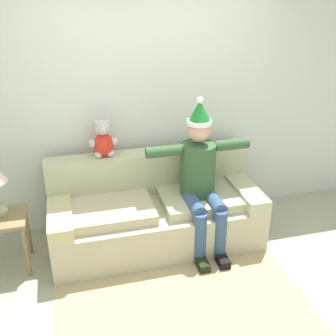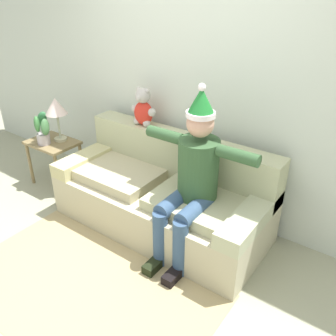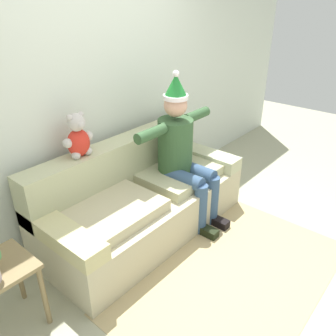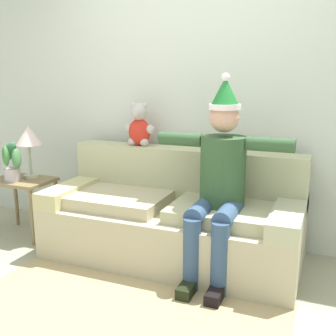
{
  "view_description": "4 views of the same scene",
  "coord_description": "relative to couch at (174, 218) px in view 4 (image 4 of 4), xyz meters",
  "views": [
    {
      "loc": [
        -0.77,
        -2.43,
        2.47
      ],
      "look_at": [
        0.1,
        0.89,
        0.86
      ],
      "focal_mm": 43.61,
      "sensor_mm": 36.0,
      "label": 1
    },
    {
      "loc": [
        1.75,
        -1.32,
        2.2
      ],
      "look_at": [
        0.15,
        0.9,
        0.73
      ],
      "focal_mm": 38.49,
      "sensor_mm": 36.0,
      "label": 2
    },
    {
      "loc": [
        -1.98,
        -0.99,
        2.11
      ],
      "look_at": [
        0.16,
        0.83,
        0.67
      ],
      "focal_mm": 36.9,
      "sensor_mm": 36.0,
      "label": 3
    },
    {
      "loc": [
        1.17,
        -1.97,
        1.48
      ],
      "look_at": [
        0.04,
        0.8,
        0.8
      ],
      "focal_mm": 43.92,
      "sensor_mm": 36.0,
      "label": 4
    }
  ],
  "objects": [
    {
      "name": "couch",
      "position": [
        0.0,
        0.0,
        0.0
      ],
      "size": [
        2.05,
        0.89,
        0.87
      ],
      "color": "#BCB391",
      "rests_on": "ground_plane"
    },
    {
      "name": "potted_plant",
      "position": [
        -1.51,
        -0.19,
        0.37
      ],
      "size": [
        0.26,
        0.22,
        0.37
      ],
      "color": "#B5A8AF",
      "rests_on": "side_table"
    },
    {
      "name": "table_lamp",
      "position": [
        -1.43,
        -0.02,
        0.59
      ],
      "size": [
        0.24,
        0.24,
        0.49
      ],
      "color": "#BCB692",
      "rests_on": "side_table"
    },
    {
      "name": "ground_plane",
      "position": [
        0.0,
        -1.03,
        -0.33
      ],
      "size": [
        10.0,
        10.0,
        0.0
      ],
      "primitive_type": "plane",
      "color": "#A4A386"
    },
    {
      "name": "back_wall",
      "position": [
        0.0,
        0.52,
        1.02
      ],
      "size": [
        7.0,
        0.1,
        2.7
      ],
      "primitive_type": "cube",
      "color": "silver",
      "rests_on": "ground_plane"
    },
    {
      "name": "person_seated",
      "position": [
        0.42,
        -0.17,
        0.42
      ],
      "size": [
        1.02,
        0.77,
        1.5
      ],
      "color": "#30522F",
      "rests_on": "ground_plane"
    },
    {
      "name": "teddy_bear",
      "position": [
        -0.44,
        0.26,
        0.71
      ],
      "size": [
        0.29,
        0.17,
        0.38
      ],
      "color": "red",
      "rests_on": "couch"
    },
    {
      "name": "side_table",
      "position": [
        -1.48,
        -0.1,
        0.12
      ],
      "size": [
        0.55,
        0.41,
        0.54
      ],
      "color": "olive",
      "rests_on": "ground_plane"
    },
    {
      "name": "area_rug",
      "position": [
        0.0,
        -1.05,
        -0.33
      ],
      "size": [
        2.08,
        1.27,
        0.01
      ],
      "primitive_type": "cube",
      "color": "tan",
      "rests_on": "ground_plane"
    }
  ]
}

